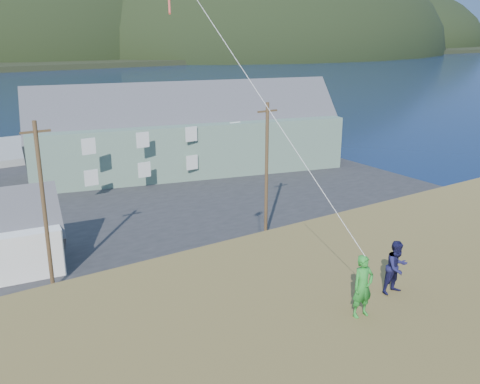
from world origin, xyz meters
The scene contains 7 objects.
ground centered at (0.00, 0.00, 0.00)m, with size 900.00×900.00×0.00m, color #0A1638.
grass_strip centered at (0.00, -2.00, 0.05)m, with size 110.00×8.00×0.10m, color #4C3D19.
waterfront_lot centered at (0.00, 17.00, 0.06)m, with size 72.00×36.00×0.12m, color #28282B.
lodge centered at (18.68, 21.35, 4.35)m, with size 33.28×16.57×11.28m.
utility_poles centered at (-1.38, 1.50, 4.94)m, with size 33.00×0.24×9.87m.
kite_flyer_green centered at (2.61, -18.95, 8.08)m, with size 0.64×0.42×1.75m, color #24872A.
kite_flyer_navy centered at (4.41, -18.55, 8.01)m, with size 0.79×0.61×1.62m, color #17173F.
Camera 1 is at (-7.24, -27.90, 14.70)m, focal length 40.00 mm.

